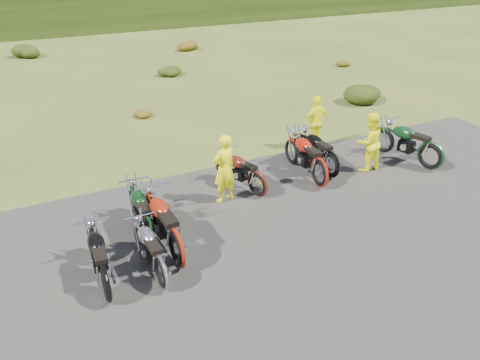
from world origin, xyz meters
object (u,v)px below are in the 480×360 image
person_middle (224,170)px  motorcycle_0 (109,300)px  motorcycle_3 (163,288)px  motorcycle_7 (428,170)px

person_middle → motorcycle_0: bearing=19.7°
motorcycle_3 → person_middle: size_ratio=1.10×
motorcycle_0 → motorcycle_7: (9.43, 1.42, 0.00)m
motorcycle_0 → motorcycle_3: 1.00m
motorcycle_3 → motorcycle_0: bearing=81.7°
person_middle → motorcycle_3: bearing=30.6°
motorcycle_3 → motorcycle_7: (8.44, 1.53, 0.00)m
motorcycle_3 → person_middle: 3.60m
motorcycle_0 → motorcycle_3: motorcycle_0 is taller
motorcycle_7 → person_middle: person_middle is taller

